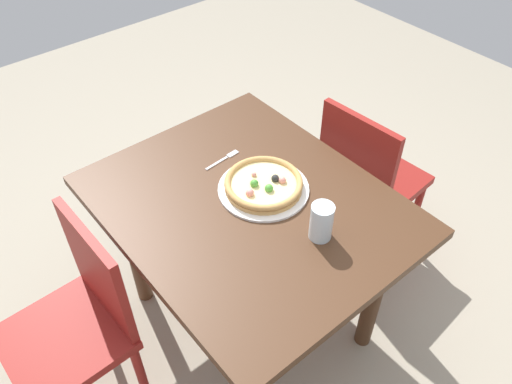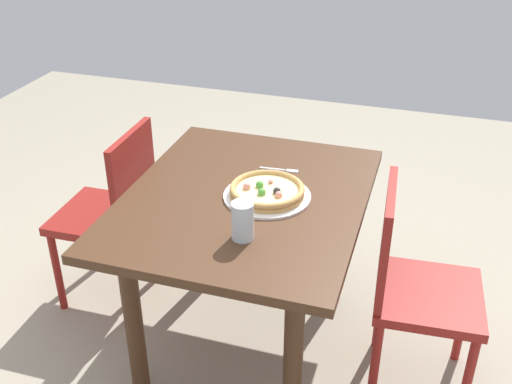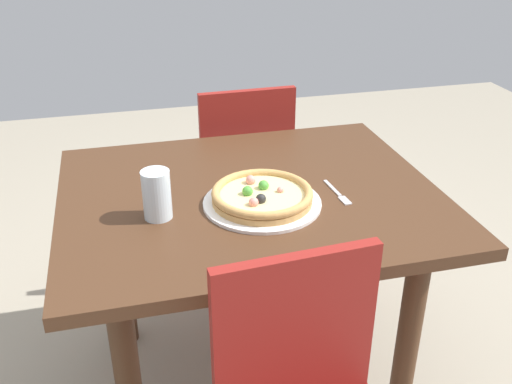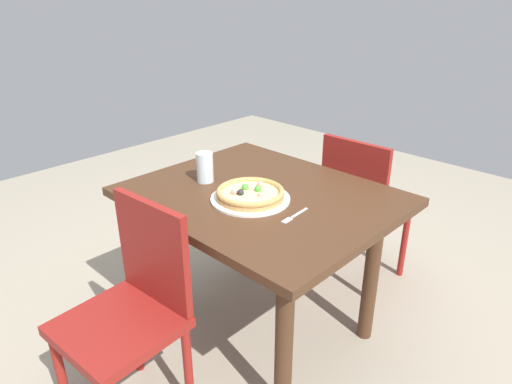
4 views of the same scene
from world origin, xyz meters
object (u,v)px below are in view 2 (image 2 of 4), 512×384
at_px(plate, 267,196).
at_px(fork, 282,170).
at_px(dining_table, 245,221).
at_px(pizza, 267,190).
at_px(chair_far, 412,284).
at_px(chair_near, 114,210).
at_px(drinking_glass, 243,221).

height_order(plate, fork, plate).
xyz_separation_m(dining_table, fork, (-0.25, 0.08, 0.12)).
bearing_deg(fork, plate, -93.63).
height_order(plate, pizza, pizza).
bearing_deg(dining_table, chair_far, 87.96).
relative_size(chair_near, chair_far, 1.00).
bearing_deg(chair_far, pizza, -97.68).
bearing_deg(plate, drinking_glass, -0.05).
height_order(dining_table, chair_near, chair_near).
xyz_separation_m(chair_near, fork, (-0.13, 0.76, 0.26)).
bearing_deg(chair_near, dining_table, -101.48).
xyz_separation_m(dining_table, chair_far, (0.02, 0.68, -0.14)).
relative_size(dining_table, plate, 3.30).
bearing_deg(chair_far, dining_table, -95.97).
xyz_separation_m(fork, drinking_glass, (0.53, 0.00, 0.07)).
distance_m(chair_near, pizza, 0.82).
bearing_deg(dining_table, drinking_glass, 16.81).
bearing_deg(dining_table, chair_near, -100.24).
bearing_deg(chair_far, plate, -97.74).
bearing_deg(pizza, plate, 155.71).
distance_m(fork, drinking_glass, 0.54).
distance_m(dining_table, pizza, 0.17).
height_order(dining_table, plate, plate).
distance_m(chair_near, chair_far, 1.36).
relative_size(dining_table, drinking_glass, 8.06).
bearing_deg(pizza, drinking_glass, -0.00).
height_order(dining_table, fork, fork).
bearing_deg(fork, chair_near, -174.67).
height_order(chair_near, fork, chair_near).
xyz_separation_m(chair_far, fork, (-0.28, -0.59, 0.26)).
distance_m(dining_table, chair_near, 0.70).
bearing_deg(plate, dining_table, -79.93).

